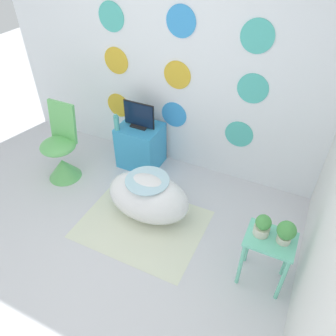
% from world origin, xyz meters
% --- Properties ---
extents(ground_plane, '(12.00, 12.00, 0.00)m').
position_xyz_m(ground_plane, '(0.00, 0.00, 0.00)').
color(ground_plane, silver).
extents(wall_back_dotted, '(4.25, 0.05, 2.60)m').
position_xyz_m(wall_back_dotted, '(0.00, 1.96, 1.30)').
color(wall_back_dotted, white).
rests_on(wall_back_dotted, ground_plane).
extents(rug, '(1.21, 0.95, 0.01)m').
position_xyz_m(rug, '(0.14, 0.82, 0.00)').
color(rug, silver).
rests_on(rug, ground_plane).
extents(bathtub, '(0.86, 0.52, 0.49)m').
position_xyz_m(bathtub, '(0.13, 0.98, 0.25)').
color(bathtub, white).
rests_on(bathtub, ground_plane).
extents(chair, '(0.40, 0.40, 0.89)m').
position_xyz_m(chair, '(-1.05, 1.10, 0.28)').
color(chair, '#66C166').
rests_on(chair, ground_plane).
extents(tv_cabinet, '(0.48, 0.42, 0.53)m').
position_xyz_m(tv_cabinet, '(-0.36, 1.70, 0.26)').
color(tv_cabinet, '#389ED6').
rests_on(tv_cabinet, ground_plane).
extents(tv, '(0.38, 0.12, 0.30)m').
position_xyz_m(tv, '(-0.36, 1.70, 0.66)').
color(tv, black).
rests_on(tv, tv_cabinet).
extents(vase, '(0.06, 0.06, 0.19)m').
position_xyz_m(vase, '(-0.55, 1.54, 0.62)').
color(vase, '#51B2AD').
rests_on(vase, tv_cabinet).
extents(side_table, '(0.38, 0.30, 0.53)m').
position_xyz_m(side_table, '(1.35, 0.73, 0.40)').
color(side_table, '#72D8B7').
rests_on(side_table, ground_plane).
extents(potted_plant_left, '(0.12, 0.12, 0.19)m').
position_xyz_m(potted_plant_left, '(1.26, 0.74, 0.62)').
color(potted_plant_left, beige).
rests_on(potted_plant_left, side_table).
extents(potted_plant_right, '(0.14, 0.14, 0.20)m').
position_xyz_m(potted_plant_right, '(1.43, 0.74, 0.64)').
color(potted_plant_right, beige).
rests_on(potted_plant_right, side_table).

